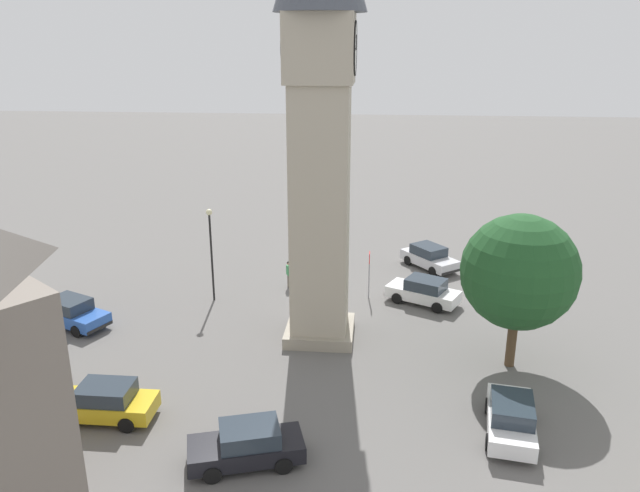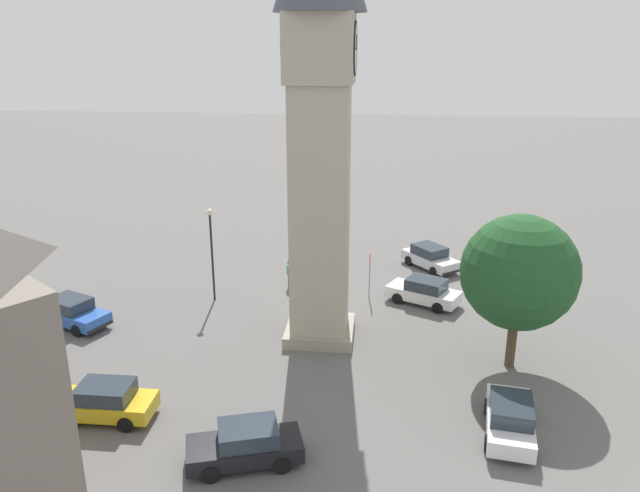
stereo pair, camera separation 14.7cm
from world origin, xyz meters
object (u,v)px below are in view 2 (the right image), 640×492
at_px(lamp_post, 211,241).
at_px(road_sign, 370,267).
at_px(car_red_corner, 430,257).
at_px(car_white_side, 104,401).
at_px(pedestrian, 289,272).
at_px(car_silver_kerb, 245,445).
at_px(car_green_alley, 424,291).
at_px(tree, 519,272).
at_px(car_black_far, 510,417).
at_px(clock_tower, 320,71).
at_px(car_blue_kerb, 72,312).

bearing_deg(lamp_post, road_sign, 97.82).
bearing_deg(car_red_corner, car_white_side, -37.46).
bearing_deg(car_white_side, pedestrian, 159.41).
bearing_deg(car_silver_kerb, car_white_side, -109.26).
xyz_separation_m(car_green_alley, tree, (6.82, 3.55, 3.91)).
xyz_separation_m(tree, road_sign, (-7.42, -6.70, -2.77)).
bearing_deg(car_red_corner, tree, 12.23).
bearing_deg(road_sign, car_white_side, -37.84).
bearing_deg(car_black_far, car_white_side, -88.40).
distance_m(car_green_alley, road_sign, 3.41).
relative_size(car_red_corner, car_green_alley, 0.97).
bearing_deg(car_black_far, clock_tower, -133.19).
height_order(car_red_corner, road_sign, road_sign).
bearing_deg(car_green_alley, car_black_far, 11.50).
relative_size(car_black_far, lamp_post, 0.79).
bearing_deg(car_white_side, car_green_alley, 133.27).
xyz_separation_m(car_blue_kerb, car_red_corner, (-10.59, 19.59, 0.00)).
distance_m(car_red_corner, car_black_far, 18.24).
xyz_separation_m(lamp_post, road_sign, (-1.24, 9.01, -1.74)).
bearing_deg(pedestrian, tree, 53.74).
xyz_separation_m(car_blue_kerb, tree, (2.15, 22.35, 3.91)).
xyz_separation_m(tree, lamp_post, (-6.18, -15.72, -1.03)).
height_order(clock_tower, car_green_alley, clock_tower).
relative_size(car_white_side, lamp_post, 0.75).
relative_size(clock_tower, lamp_post, 4.07).
distance_m(clock_tower, car_black_far, 16.60).
bearing_deg(car_blue_kerb, car_red_corner, 118.40).
bearing_deg(tree, car_black_far, -11.04).
bearing_deg(road_sign, lamp_post, -82.18).
relative_size(car_green_alley, lamp_post, 0.81).
bearing_deg(road_sign, car_blue_kerb, -71.40).
bearing_deg(car_red_corner, lamp_post, -63.12).
xyz_separation_m(car_black_far, car_green_alley, (-12.24, -2.49, 0.00)).
distance_m(car_white_side, car_green_alley, 18.51).
height_order(car_blue_kerb, car_black_far, same).
xyz_separation_m(car_red_corner, pedestrian, (4.23, -8.86, 0.25)).
distance_m(pedestrian, tree, 14.87).
distance_m(clock_tower, pedestrian, 13.95).
height_order(car_black_far, pedestrian, pedestrian).
relative_size(car_silver_kerb, lamp_post, 0.80).
xyz_separation_m(car_white_side, car_black_far, (-0.45, 15.97, 0.00)).
relative_size(car_white_side, car_green_alley, 0.93).
relative_size(clock_tower, car_red_corner, 5.23).
relative_size(lamp_post, road_sign, 1.97).
distance_m(car_white_side, lamp_post, 12.45).
xyz_separation_m(car_white_side, pedestrian, (-14.38, 5.40, 0.25)).
xyz_separation_m(car_green_alley, road_sign, (-0.60, -3.16, 1.14)).
relative_size(car_green_alley, pedestrian, 2.63).
relative_size(pedestrian, lamp_post, 0.31).
height_order(car_silver_kerb, car_black_far, same).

